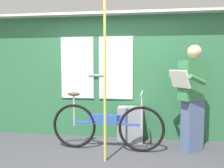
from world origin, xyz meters
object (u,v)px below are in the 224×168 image
Objects in this scene: bicycle_near_door at (106,126)px; trash_bin_by_wall at (130,124)px; passenger_reading_newspaper at (193,96)px; handrail_pole at (105,82)px.

bicycle_near_door is 2.95× the size of trash_bin_by_wall.
passenger_reading_newspaper reaches higher than trash_bin_by_wall.
trash_bin_by_wall is at bearing 71.81° from handrail_pole.
trash_bin_by_wall is (0.34, 0.44, -0.08)m from bicycle_near_door.
trash_bin_by_wall is (-0.95, 0.30, -0.55)m from passenger_reading_newspaper.
bicycle_near_door is at bearing -127.55° from trash_bin_by_wall.
trash_bin_by_wall is at bearing 54.16° from bicycle_near_door.
trash_bin_by_wall is at bearing -53.45° from passenger_reading_newspaper.
bicycle_near_door is 1.09× the size of passenger_reading_newspaper.
handrail_pole is at bearing -10.97° from passenger_reading_newspaper.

